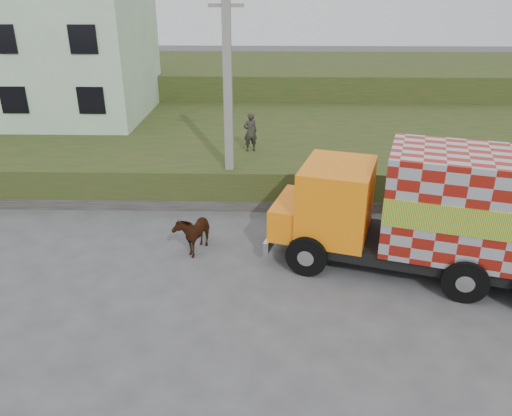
{
  "coord_description": "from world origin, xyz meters",
  "views": [
    {
      "loc": [
        0.47,
        -13.11,
        7.82
      ],
      "look_at": [
        0.08,
        1.43,
        1.3
      ],
      "focal_mm": 35.0,
      "sensor_mm": 36.0,
      "label": 1
    }
  ],
  "objects_px": {
    "cargo_truck": "(436,212)",
    "cow": "(193,231)",
    "utility_pole": "(228,100)",
    "pedestrian": "(250,132)"
  },
  "relations": [
    {
      "from": "cow",
      "to": "cargo_truck",
      "type": "bearing_deg",
      "value": 9.03
    },
    {
      "from": "cow",
      "to": "utility_pole",
      "type": "bearing_deg",
      "value": 93.87
    },
    {
      "from": "cow",
      "to": "pedestrian",
      "type": "relative_size",
      "value": 0.98
    },
    {
      "from": "cargo_truck",
      "to": "cow",
      "type": "distance_m",
      "value": 7.35
    },
    {
      "from": "cow",
      "to": "pedestrian",
      "type": "xyz_separation_m",
      "value": [
        1.6,
        5.83,
        1.64
      ]
    },
    {
      "from": "utility_pole",
      "to": "pedestrian",
      "type": "bearing_deg",
      "value": 72.54
    },
    {
      "from": "utility_pole",
      "to": "cow",
      "type": "xyz_separation_m",
      "value": [
        -0.9,
        -3.61,
        -3.42
      ]
    },
    {
      "from": "cargo_truck",
      "to": "cow",
      "type": "height_order",
      "value": "cargo_truck"
    },
    {
      "from": "cargo_truck",
      "to": "pedestrian",
      "type": "height_order",
      "value": "cargo_truck"
    },
    {
      "from": "cargo_truck",
      "to": "pedestrian",
      "type": "xyz_separation_m",
      "value": [
        -5.54,
        6.95,
        0.36
      ]
    }
  ]
}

